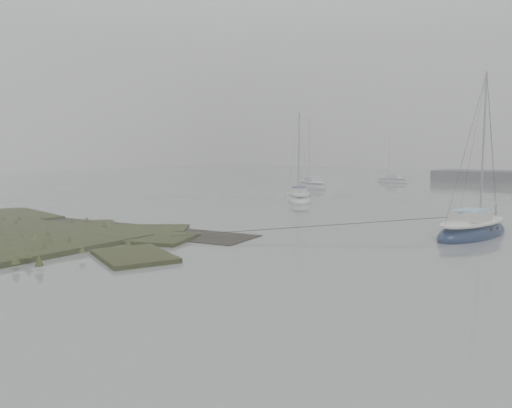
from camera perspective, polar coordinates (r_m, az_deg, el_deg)
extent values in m
plane|color=slate|center=(46.05, 15.14, 0.76)|extent=(160.00, 160.00, 0.00)
ellipsoid|color=#0D1B3B|center=(26.12, 23.49, -3.19)|extent=(3.27, 6.28, 1.45)
ellipsoid|color=silver|center=(26.04, 23.54, -1.93)|extent=(2.72, 5.44, 0.41)
cube|color=silver|center=(25.76, 23.35, -1.19)|extent=(1.72, 2.29, 0.43)
cube|color=#84B6D3|center=(25.74, 23.37, -0.66)|extent=(1.59, 2.11, 0.07)
cylinder|color=#939399|center=(26.53, 24.55, 6.23)|extent=(0.09, 0.09, 6.85)
cylinder|color=#939399|center=(25.58, 23.21, -0.70)|extent=(0.62, 2.35, 0.08)
ellipsoid|color=white|center=(40.77, 4.92, 0.42)|extent=(4.48, 5.67, 1.35)
ellipsoid|color=silver|center=(40.73, 4.93, 1.18)|extent=(3.80, 4.87, 0.38)
cube|color=silver|center=(40.46, 4.95, 1.62)|extent=(2.02, 2.24, 0.40)
cube|color=#181A48|center=(40.45, 4.95, 1.93)|extent=(1.86, 2.07, 0.06)
cylinder|color=#939399|center=(41.29, 4.92, 6.03)|extent=(0.09, 0.09, 6.34)
cylinder|color=#939399|center=(40.29, 4.96, 1.91)|extent=(1.24, 1.92, 0.07)
ellipsoid|color=#A9ADB2|center=(55.94, 6.38, 1.93)|extent=(5.90, 5.30, 1.46)
ellipsoid|color=silver|center=(55.90, 6.39, 2.52)|extent=(5.06, 4.51, 0.41)
cube|color=silver|center=(55.64, 6.49, 2.88)|extent=(2.41, 2.29, 0.43)
cube|color=silver|center=(55.63, 6.50, 3.13)|extent=(2.22, 2.12, 0.07)
cylinder|color=#939399|center=(56.51, 6.12, 6.35)|extent=(0.09, 0.09, 6.85)
cylinder|color=#939399|center=(55.47, 6.57, 3.12)|extent=(1.92, 1.57, 0.08)
ellipsoid|color=#B3B7BC|center=(67.59, 15.32, 2.44)|extent=(5.17, 3.14, 1.19)
ellipsoid|color=white|center=(67.57, 15.33, 2.84)|extent=(4.47, 2.62, 0.34)
cube|color=white|center=(67.42, 15.48, 3.08)|extent=(1.94, 1.55, 0.35)
cube|color=silver|center=(67.42, 15.48, 3.25)|extent=(1.78, 1.44, 0.06)
cylinder|color=#939399|center=(67.87, 14.98, 5.44)|extent=(0.08, 0.08, 5.62)
cylinder|color=#939399|center=(67.33, 15.58, 3.24)|extent=(1.88, 0.70, 0.06)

